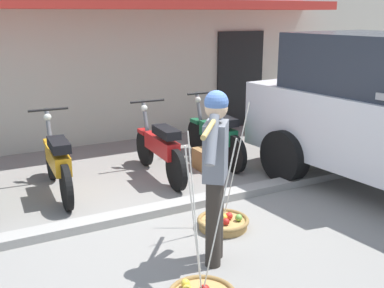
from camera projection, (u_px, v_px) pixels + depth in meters
The scene contains 9 objects.
ground_plane at pixel (184, 237), 5.10m from camera, with size 90.00×90.00×0.00m, color gray.
sidewalk_curb at pixel (158, 209), 5.68m from camera, with size 20.00×0.24×0.10m, color gray.
fruit_vendor at pixel (215, 167), 4.35m from camera, with size 0.96×1.19×1.70m.
fruit_basket_right_side at pixel (223, 221), 5.29m from camera, with size 0.59×0.59×1.45m.
motorcycle_second_in_row at pixel (57, 162), 6.20m from camera, with size 0.54×1.82×1.09m.
motorcycle_third_in_row at pixel (160, 148), 6.83m from camera, with size 0.54×1.82×1.09m.
motorcycle_end_of_row at pixel (216, 135), 7.54m from camera, with size 0.54×1.82×1.09m.
storefront_building at pixel (111, 24), 10.79m from camera, with size 13.00×6.00×4.20m.
wooden_crate at pixel (209, 158), 7.32m from camera, with size 0.44×0.36×0.32m, color olive.
Camera 1 is at (-2.09, -4.14, 2.36)m, focal length 43.67 mm.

